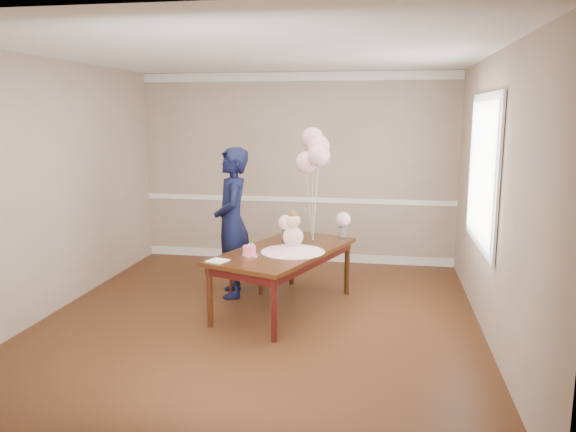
{
  "coord_description": "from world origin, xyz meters",
  "views": [
    {
      "loc": [
        1.24,
        -5.42,
        2.13
      ],
      "look_at": [
        0.24,
        0.37,
        1.05
      ],
      "focal_mm": 35.0,
      "sensor_mm": 36.0,
      "label": 1
    }
  ],
  "objects_px": {
    "dining_table_top": "(284,251)",
    "dining_chair_seat": "(247,255)",
    "birthday_cake": "(249,250)",
    "woman": "(232,223)"
  },
  "relations": [
    {
      "from": "dining_table_top",
      "to": "dining_chair_seat",
      "type": "bearing_deg",
      "value": 154.11
    },
    {
      "from": "birthday_cake",
      "to": "woman",
      "type": "relative_size",
      "value": 0.08
    },
    {
      "from": "birthday_cake",
      "to": "dining_chair_seat",
      "type": "distance_m",
      "value": 0.99
    },
    {
      "from": "dining_table_top",
      "to": "dining_chair_seat",
      "type": "distance_m",
      "value": 0.85
    },
    {
      "from": "birthday_cake",
      "to": "dining_chair_seat",
      "type": "bearing_deg",
      "value": 105.69
    },
    {
      "from": "birthday_cake",
      "to": "woman",
      "type": "height_order",
      "value": "woman"
    },
    {
      "from": "dining_table_top",
      "to": "woman",
      "type": "relative_size",
      "value": 1.03
    },
    {
      "from": "dining_chair_seat",
      "to": "woman",
      "type": "bearing_deg",
      "value": -125.72
    },
    {
      "from": "dining_chair_seat",
      "to": "woman",
      "type": "distance_m",
      "value": 0.5
    },
    {
      "from": "birthday_cake",
      "to": "dining_chair_seat",
      "type": "relative_size",
      "value": 0.32
    }
  ]
}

